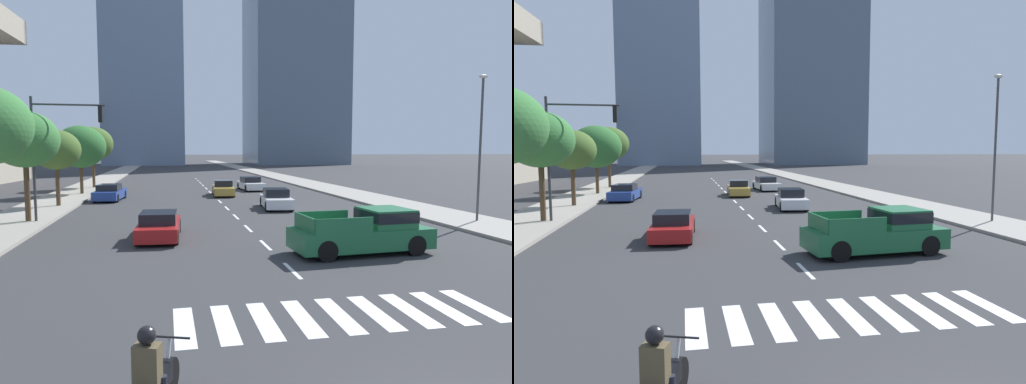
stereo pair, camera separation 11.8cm
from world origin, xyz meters
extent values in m
cube|color=gray|center=(11.92, 30.00, 0.07)|extent=(4.00, 260.00, 0.15)
cube|color=gray|center=(-11.92, 30.00, 0.07)|extent=(4.00, 260.00, 0.15)
cube|color=silver|center=(-3.60, 5.11, 0.00)|extent=(0.45, 2.36, 0.01)
cube|color=silver|center=(-2.70, 5.11, 0.00)|extent=(0.45, 2.36, 0.01)
cube|color=silver|center=(-1.80, 5.11, 0.00)|extent=(0.45, 2.36, 0.01)
cube|color=silver|center=(-0.90, 5.11, 0.00)|extent=(0.45, 2.36, 0.01)
cube|color=silver|center=(0.00, 5.11, 0.00)|extent=(0.45, 2.36, 0.01)
cube|color=silver|center=(0.90, 5.11, 0.00)|extent=(0.45, 2.36, 0.01)
cube|color=silver|center=(1.80, 5.11, 0.00)|extent=(0.45, 2.36, 0.01)
cube|color=silver|center=(2.70, 5.11, 0.00)|extent=(0.45, 2.36, 0.01)
cube|color=silver|center=(3.60, 5.11, 0.00)|extent=(0.45, 2.36, 0.01)
cube|color=silver|center=(0.00, 9.11, 0.00)|extent=(0.14, 2.00, 0.01)
cube|color=silver|center=(0.00, 13.11, 0.00)|extent=(0.14, 2.00, 0.01)
cube|color=silver|center=(0.00, 17.11, 0.00)|extent=(0.14, 2.00, 0.01)
cube|color=silver|center=(0.00, 21.11, 0.00)|extent=(0.14, 2.00, 0.01)
cube|color=silver|center=(0.00, 25.11, 0.00)|extent=(0.14, 2.00, 0.01)
cube|color=silver|center=(0.00, 29.11, 0.00)|extent=(0.14, 2.00, 0.01)
cube|color=silver|center=(0.00, 33.11, 0.00)|extent=(0.14, 2.00, 0.01)
cube|color=silver|center=(0.00, 37.11, 0.00)|extent=(0.14, 2.00, 0.01)
cube|color=silver|center=(0.00, 41.11, 0.00)|extent=(0.14, 2.00, 0.01)
cube|color=silver|center=(0.00, 45.11, 0.00)|extent=(0.14, 2.00, 0.01)
cube|color=silver|center=(0.00, 49.11, 0.00)|extent=(0.14, 2.00, 0.01)
cube|color=silver|center=(0.00, 53.11, 0.00)|extent=(0.14, 2.00, 0.01)
cube|color=silver|center=(0.00, 57.11, 0.00)|extent=(0.14, 2.00, 0.01)
cylinder|color=black|center=(-3.92, 2.35, 0.30)|extent=(0.31, 0.61, 0.60)
cylinder|color=#B2B2B7|center=(-3.96, 2.25, 0.60)|extent=(0.16, 0.32, 0.67)
cylinder|color=black|center=(-3.94, 2.30, 0.97)|extent=(0.67, 0.27, 0.04)
cube|color=brown|center=(-4.22, 1.49, 0.96)|extent=(0.42, 0.35, 0.55)
sphere|color=black|center=(-4.22, 1.49, 1.36)|extent=(0.26, 0.26, 0.26)
cube|color=#1E6038|center=(3.18, 11.01, 0.59)|extent=(5.34, 2.40, 0.75)
cube|color=#1E6038|center=(4.22, 11.09, 1.32)|extent=(1.80, 1.98, 0.70)
cube|color=black|center=(4.22, 11.09, 1.40)|extent=(1.82, 2.02, 0.39)
cube|color=#1E6038|center=(1.97, 11.89, 1.25)|extent=(2.19, 0.24, 0.55)
cube|color=#1E6038|center=(2.11, 9.96, 1.25)|extent=(2.19, 0.24, 0.55)
cube|color=#1E6038|center=(0.95, 10.84, 1.25)|extent=(0.22, 1.94, 0.55)
cylinder|color=black|center=(4.88, 12.05, 0.38)|extent=(0.78, 0.32, 0.76)
cylinder|color=black|center=(5.02, 10.24, 0.38)|extent=(0.78, 0.32, 0.76)
cylinder|color=black|center=(1.35, 11.78, 0.38)|extent=(0.78, 0.32, 0.76)
cylinder|color=black|center=(1.49, 9.97, 0.38)|extent=(0.78, 0.32, 0.76)
cube|color=silver|center=(4.12, 38.41, 0.46)|extent=(2.15, 4.84, 0.61)
cube|color=black|center=(4.10, 38.64, 1.03)|extent=(1.76, 2.23, 0.53)
cylinder|color=black|center=(5.05, 36.86, 0.32)|extent=(0.26, 0.65, 0.64)
cylinder|color=black|center=(3.39, 36.75, 0.32)|extent=(0.26, 0.65, 0.64)
cylinder|color=black|center=(4.84, 40.07, 0.32)|extent=(0.26, 0.65, 0.64)
cylinder|color=black|center=(3.18, 39.96, 0.32)|extent=(0.26, 0.65, 0.64)
cube|color=#B28E38|center=(0.81, 33.62, 0.47)|extent=(1.97, 4.53, 0.62)
cube|color=black|center=(0.83, 33.84, 1.05)|extent=(1.62, 2.08, 0.53)
cylinder|color=black|center=(1.49, 32.07, 0.32)|extent=(0.26, 0.65, 0.64)
cylinder|color=black|center=(-0.04, 32.16, 0.32)|extent=(0.26, 0.65, 0.64)
cylinder|color=black|center=(1.67, 35.08, 0.32)|extent=(0.26, 0.65, 0.64)
cylinder|color=black|center=(0.14, 35.17, 0.32)|extent=(0.26, 0.65, 0.64)
cube|color=silver|center=(3.22, 24.37, 0.47)|extent=(2.17, 4.38, 0.62)
cube|color=black|center=(3.24, 24.58, 1.05)|extent=(1.74, 2.04, 0.53)
cylinder|color=black|center=(3.87, 22.86, 0.32)|extent=(0.28, 0.66, 0.64)
cylinder|color=black|center=(2.28, 23.01, 0.32)|extent=(0.28, 0.66, 0.64)
cylinder|color=black|center=(4.15, 25.72, 0.32)|extent=(0.28, 0.66, 0.64)
cylinder|color=black|center=(2.56, 25.88, 0.32)|extent=(0.28, 0.66, 0.64)
cube|color=navy|center=(-8.24, 31.58, 0.48)|extent=(2.20, 4.47, 0.64)
cube|color=black|center=(-8.27, 31.37, 1.03)|extent=(1.76, 2.09, 0.47)
cylinder|color=black|center=(-8.91, 33.12, 0.32)|extent=(0.28, 0.66, 0.64)
cylinder|color=black|center=(-7.30, 32.97, 0.32)|extent=(0.28, 0.66, 0.64)
cylinder|color=black|center=(-9.19, 30.20, 0.32)|extent=(0.28, 0.66, 0.64)
cylinder|color=black|center=(-7.58, 30.04, 0.32)|extent=(0.28, 0.66, 0.64)
cube|color=maroon|center=(-4.28, 15.40, 0.45)|extent=(1.96, 4.31, 0.57)
cube|color=black|center=(-4.29, 15.19, 0.97)|extent=(1.62, 1.98, 0.47)
cylinder|color=black|center=(-4.96, 16.88, 0.32)|extent=(0.26, 0.65, 0.64)
cylinder|color=black|center=(-3.43, 16.78, 0.32)|extent=(0.26, 0.65, 0.64)
cylinder|color=black|center=(-5.13, 14.02, 0.32)|extent=(0.26, 0.65, 0.64)
cylinder|color=black|center=(-3.60, 13.92, 0.32)|extent=(0.26, 0.65, 0.64)
cylinder|color=#333335|center=(-10.72, 20.72, 3.39)|extent=(0.14, 0.14, 6.49)
cylinder|color=#333335|center=(-8.89, 20.72, 6.24)|extent=(3.65, 0.10, 0.10)
cube|color=black|center=(-7.32, 20.72, 5.79)|extent=(0.20, 0.28, 0.90)
sphere|color=red|center=(-7.32, 20.72, 6.09)|extent=(0.18, 0.18, 0.18)
sphere|color=orange|center=(-7.32, 20.72, 5.79)|extent=(0.18, 0.18, 0.18)
sphere|color=green|center=(-7.32, 20.72, 5.49)|extent=(0.18, 0.18, 0.18)
cube|color=#19662D|center=(-10.72, 20.72, 3.15)|extent=(0.60, 0.04, 0.18)
cylinder|color=#3F3F42|center=(12.22, 16.33, 3.86)|extent=(0.12, 0.12, 7.41)
ellipsoid|color=beige|center=(12.22, 16.33, 7.66)|extent=(0.50, 0.24, 0.20)
cylinder|color=#4C3823|center=(-11.12, 20.81, 1.60)|extent=(0.28, 0.28, 2.90)
ellipsoid|color=#387538|center=(-11.12, 20.81, 4.43)|extent=(3.45, 3.45, 2.93)
cylinder|color=#4C3823|center=(-11.12, 27.63, 1.40)|extent=(0.28, 0.28, 2.49)
ellipsoid|color=#426028|center=(-11.12, 27.63, 3.90)|extent=(3.14, 3.14, 2.67)
cylinder|color=#4C3823|center=(-11.12, 36.29, 1.31)|extent=(0.28, 0.28, 2.32)
ellipsoid|color=#2D662D|center=(-11.12, 36.29, 4.17)|extent=(4.25, 4.25, 3.61)
cylinder|color=#4C3823|center=(-11.12, 42.96, 1.54)|extent=(0.28, 0.28, 2.77)
ellipsoid|color=#426028|center=(-11.12, 42.96, 4.51)|extent=(3.97, 3.97, 3.38)
camera|label=1|loc=(-3.92, -4.59, 3.86)|focal=31.61mm
camera|label=2|loc=(-3.80, -4.61, 3.86)|focal=31.61mm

